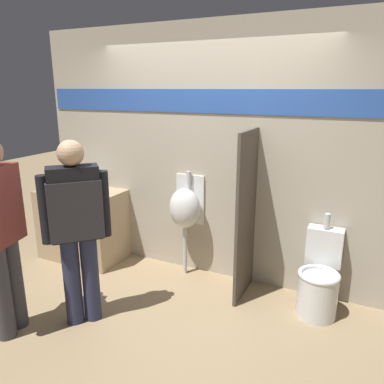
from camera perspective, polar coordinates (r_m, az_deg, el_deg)
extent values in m
plane|color=#997F5B|center=(3.97, -1.10, -15.36)|extent=(16.00, 16.00, 0.00)
cube|color=#B2A893|center=(4.01, 2.67, 5.62)|extent=(4.18, 0.06, 2.70)
cube|color=#2D56AD|center=(3.92, 2.56, 13.66)|extent=(4.09, 0.01, 0.24)
cube|color=tan|center=(4.80, -16.28, -4.73)|extent=(1.00, 0.59, 0.85)
cylinder|color=silver|center=(4.67, -15.79, 1.01)|extent=(0.39, 0.39, 0.12)
cylinder|color=silver|center=(4.74, -14.84, 2.90)|extent=(0.03, 0.03, 0.14)
cube|color=#B7B7BC|center=(4.40, -14.79, -0.54)|extent=(0.07, 0.14, 0.01)
cube|color=#4C4238|center=(3.68, 8.20, -3.70)|extent=(0.03, 0.56, 1.67)
cylinder|color=silver|center=(4.25, -1.07, -8.76)|extent=(0.04, 0.04, 0.58)
ellipsoid|color=silver|center=(4.08, -1.11, -2.47)|extent=(0.35, 0.28, 0.44)
cube|color=silver|center=(4.17, -0.26, -1.07)|extent=(0.33, 0.02, 0.55)
cylinder|color=silver|center=(4.08, -0.50, 2.09)|extent=(0.06, 0.06, 0.16)
cylinder|color=silver|center=(3.75, 18.50, -14.76)|extent=(0.36, 0.36, 0.40)
torus|color=silver|center=(3.65, 18.80, -11.86)|extent=(0.38, 0.38, 0.04)
cube|color=silver|center=(3.82, 19.55, -7.79)|extent=(0.33, 0.16, 0.37)
cylinder|color=silver|center=(3.71, 19.88, -4.16)|extent=(0.06, 0.06, 0.14)
cylinder|color=#282D4C|center=(3.55, -17.77, -12.85)|extent=(0.15, 0.15, 0.80)
cylinder|color=#282D4C|center=(3.55, -15.18, -12.58)|extent=(0.15, 0.15, 0.80)
cube|color=black|center=(3.28, -17.42, -1.64)|extent=(0.42, 0.43, 0.63)
cube|color=#2D2D33|center=(3.29, -17.35, -2.48)|extent=(0.45, 0.46, 0.50)
cylinder|color=black|center=(3.29, -21.50, -2.55)|extent=(0.10, 0.10, 0.58)
cylinder|color=black|center=(3.31, -13.28, -1.77)|extent=(0.10, 0.10, 0.58)
sphere|color=tan|center=(3.19, -18.04, 5.66)|extent=(0.22, 0.22, 0.22)
cylinder|color=#3D3D42|center=(3.56, -27.05, -13.62)|extent=(0.15, 0.15, 0.81)
cylinder|color=#3D3D42|center=(3.67, -25.46, -12.53)|extent=(0.15, 0.15, 0.81)
cylinder|color=brown|center=(3.54, -25.21, -1.33)|extent=(0.10, 0.10, 0.59)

